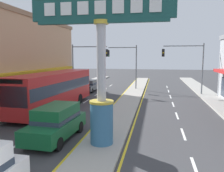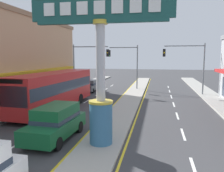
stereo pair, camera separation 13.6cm
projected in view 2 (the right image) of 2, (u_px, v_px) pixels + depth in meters
median_strip at (129, 102)px, 23.23m from camera, size 2.23×52.00×0.14m
sidewalk_left at (38, 102)px, 23.03m from camera, size 2.32×60.00×0.18m
lane_markings at (127, 105)px, 21.93m from camera, size 8.97×52.00×0.01m
district_sign at (101, 70)px, 11.54m from camera, size 7.17×1.25×7.58m
traffic_light_left_side at (86, 60)px, 29.84m from camera, size 4.86×0.46×6.20m
traffic_light_right_side at (189, 60)px, 27.25m from camera, size 4.86×0.46×6.20m
traffic_light_median_far at (127, 60)px, 32.17m from camera, size 4.20×0.46×6.20m
bus_near_right_lane at (55, 88)px, 20.18m from camera, size 3.17×11.33×3.26m
suv_far_right_lane at (56, 122)px, 12.97m from camera, size 2.12×4.68×1.90m
sedan_near_left_lane at (90, 86)px, 30.69m from camera, size 1.85×4.30×1.53m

